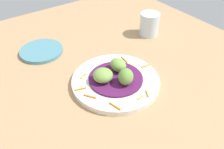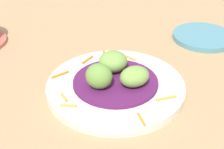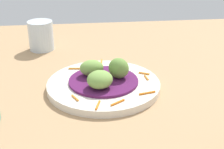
{
  "view_description": "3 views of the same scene",
  "coord_description": "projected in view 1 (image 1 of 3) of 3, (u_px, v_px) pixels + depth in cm",
  "views": [
    {
      "loc": [
        26.31,
        43.25,
        45.75
      ],
      "look_at": [
        -2.86,
        2.54,
        4.93
      ],
      "focal_mm": 37.87,
      "sensor_mm": 36.0,
      "label": 1
    },
    {
      "loc": [
        -47.45,
        23.04,
        36.14
      ],
      "look_at": [
        -3.04,
        3.89,
        5.22
      ],
      "focal_mm": 53.03,
      "sensor_mm": 36.0,
      "label": 2
    },
    {
      "loc": [
        59.43,
        -1.89,
        34.71
      ],
      "look_at": [
        -2.37,
        5.12,
        5.78
      ],
      "focal_mm": 52.38,
      "sensor_mm": 36.0,
      "label": 3
    }
  ],
  "objects": [
    {
      "name": "guac_scoop_right",
      "position": [
        118.0,
        65.0,
        0.66
      ],
      "size": [
        4.2,
        5.36,
        3.52
      ],
      "primitive_type": "ellipsoid",
      "rotation": [
        0.0,
        0.0,
        3.18
      ],
      "color": "#759E47",
      "rests_on": "cabbage_bed"
    },
    {
      "name": "carrot_garnish",
      "position": [
        115.0,
        84.0,
        0.63
      ],
      "size": [
        23.61,
        18.3,
        0.4
      ],
      "color": "orange",
      "rests_on": "main_plate"
    },
    {
      "name": "cabbage_bed",
      "position": [
        116.0,
        78.0,
        0.65
      ],
      "size": [
        14.97,
        14.97,
        0.56
      ],
      "primitive_type": "cylinder",
      "color": "#51194C",
      "rests_on": "main_plate"
    },
    {
      "name": "guac_scoop_left",
      "position": [
        104.0,
        75.0,
        0.63
      ],
      "size": [
        7.5,
        7.5,
        3.56
      ],
      "primitive_type": "ellipsoid",
      "rotation": [
        0.0,
        0.0,
        0.77
      ],
      "color": "#759E47",
      "rests_on": "cabbage_bed"
    },
    {
      "name": "table_surface",
      "position": [
        99.0,
        84.0,
        0.67
      ],
      "size": [
        110.0,
        110.0,
        2.0
      ],
      "primitive_type": "cube",
      "color": "tan",
      "rests_on": "ground"
    },
    {
      "name": "side_plate_small",
      "position": [
        41.0,
        51.0,
        0.78
      ],
      "size": [
        13.91,
        13.91,
        1.14
      ],
      "primitive_type": "cylinder",
      "color": "teal",
      "rests_on": "table_surface"
    },
    {
      "name": "main_plate",
      "position": [
        116.0,
        81.0,
        0.66
      ],
      "size": [
        24.39,
        24.39,
        1.56
      ],
      "primitive_type": "cylinder",
      "color": "silver",
      "rests_on": "table_surface"
    },
    {
      "name": "guac_scoop_center",
      "position": [
        126.0,
        77.0,
        0.62
      ],
      "size": [
        6.03,
        6.07,
        4.45
      ],
      "primitive_type": "ellipsoid",
      "rotation": [
        0.0,
        0.0,
        5.56
      ],
      "color": "olive",
      "rests_on": "cabbage_bed"
    },
    {
      "name": "water_glass",
      "position": [
        149.0,
        24.0,
        0.85
      ],
      "size": [
        6.92,
        6.92,
        8.15
      ],
      "primitive_type": "cylinder",
      "color": "silver",
      "rests_on": "table_surface"
    }
  ]
}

